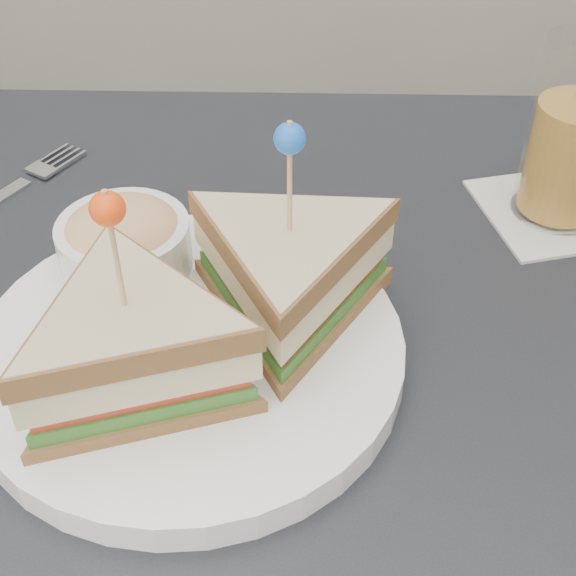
{
  "coord_description": "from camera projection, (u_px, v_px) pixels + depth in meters",
  "views": [
    {
      "loc": [
        0.02,
        -0.41,
        1.17
      ],
      "look_at": [
        0.01,
        0.01,
        0.8
      ],
      "focal_mm": 50.0,
      "sensor_mm": 36.0,
      "label": 1
    }
  ],
  "objects": [
    {
      "name": "drink_set",
      "position": [
        573.0,
        143.0,
        0.67
      ],
      "size": [
        0.15,
        0.15,
        0.16
      ],
      "rotation": [
        0.0,
        0.0,
        0.25
      ],
      "color": "silver",
      "rests_on": "table"
    },
    {
      "name": "plate_meal",
      "position": [
        199.0,
        311.0,
        0.55
      ],
      "size": [
        0.37,
        0.36,
        0.18
      ],
      "rotation": [
        0.0,
        0.0,
        -0.21
      ],
      "color": "white",
      "rests_on": "table"
    },
    {
      "name": "cutlery_fork",
      "position": [
        11.0,
        190.0,
        0.74
      ],
      "size": [
        0.12,
        0.18,
        0.01
      ],
      "rotation": [
        0.0,
        0.0,
        -0.54
      ],
      "color": "silver",
      "rests_on": "table"
    },
    {
      "name": "cutlery_knife",
      "position": [
        66.0,
        290.0,
        0.63
      ],
      "size": [
        0.16,
        0.14,
        0.01
      ],
      "rotation": [
        0.0,
        0.0,
        -0.89
      ],
      "color": "silver",
      "rests_on": "table"
    },
    {
      "name": "table",
      "position": [
        275.0,
        416.0,
        0.64
      ],
      "size": [
        0.8,
        0.8,
        0.75
      ],
      "color": "black",
      "rests_on": "ground"
    }
  ]
}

